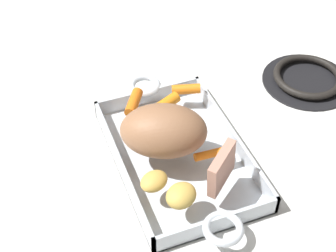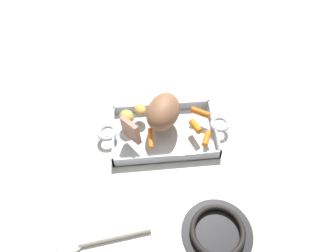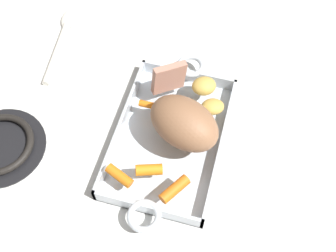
% 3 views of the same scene
% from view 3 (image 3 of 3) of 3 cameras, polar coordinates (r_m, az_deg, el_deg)
% --- Properties ---
extents(ground_plane, '(2.10, 2.10, 0.00)m').
position_cam_3_polar(ground_plane, '(0.93, 0.26, -2.03)').
color(ground_plane, silver).
extents(roasting_dish, '(0.45, 0.23, 0.04)m').
position_cam_3_polar(roasting_dish, '(0.92, 0.27, -1.65)').
color(roasting_dish, silver).
rests_on(roasting_dish, ground_plane).
extents(pork_roast, '(0.16, 0.18, 0.09)m').
position_cam_3_polar(pork_roast, '(0.85, 2.15, 0.22)').
color(pork_roast, '#956646').
rests_on(pork_roast, roasting_dish).
extents(roast_slice_outer, '(0.06, 0.07, 0.08)m').
position_cam_3_polar(roast_slice_outer, '(0.93, 0.12, 6.60)').
color(roast_slice_outer, tan).
rests_on(roast_slice_outer, roasting_dish).
extents(baby_carrot_center_right, '(0.04, 0.06, 0.03)m').
position_cam_3_polar(baby_carrot_center_right, '(0.84, -6.66, -6.77)').
color(baby_carrot_center_right, orange).
rests_on(baby_carrot_center_right, roasting_dish).
extents(baby_carrot_northeast, '(0.07, 0.05, 0.02)m').
position_cam_3_polar(baby_carrot_northeast, '(0.82, 0.90, -8.62)').
color(baby_carrot_northeast, orange).
rests_on(baby_carrot_northeast, roasting_dish).
extents(baby_carrot_long, '(0.04, 0.06, 0.03)m').
position_cam_3_polar(baby_carrot_long, '(0.84, -2.62, -6.00)').
color(baby_carrot_long, orange).
rests_on(baby_carrot_long, roasting_dish).
extents(baby_carrot_southwest, '(0.02, 0.07, 0.02)m').
position_cam_3_polar(baby_carrot_southwest, '(0.92, -1.80, 2.72)').
color(baby_carrot_southwest, orange).
rests_on(baby_carrot_southwest, roasting_dish).
extents(potato_golden_large, '(0.07, 0.07, 0.03)m').
position_cam_3_polar(potato_golden_large, '(0.94, 4.94, 5.48)').
color(potato_golden_large, gold).
rests_on(potato_golden_large, roasting_dish).
extents(potato_halved, '(0.06, 0.06, 0.03)m').
position_cam_3_polar(potato_halved, '(0.91, 6.13, 2.65)').
color(potato_halved, gold).
rests_on(potato_halved, roasting_dish).
extents(stove_burner_rear, '(0.20, 0.20, 0.02)m').
position_cam_3_polar(stove_burner_rear, '(0.98, -22.04, -2.45)').
color(stove_burner_rear, black).
rests_on(stove_burner_rear, ground_plane).
extents(serving_spoon, '(0.26, 0.06, 0.02)m').
position_cam_3_polar(serving_spoon, '(1.13, -14.29, 11.56)').
color(serving_spoon, white).
rests_on(serving_spoon, ground_plane).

